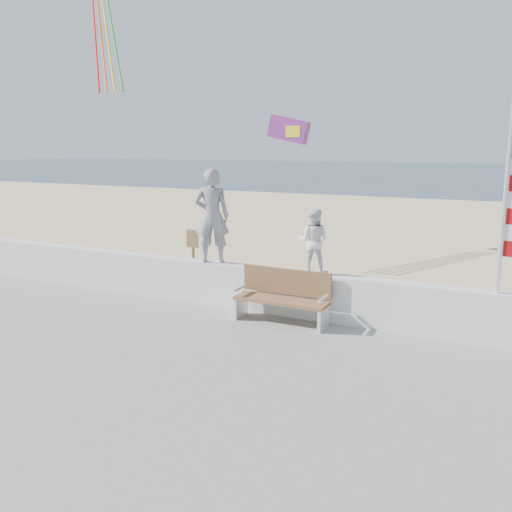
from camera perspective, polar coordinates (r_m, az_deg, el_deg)
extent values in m
plane|color=#293E53|center=(9.61, -5.90, -9.76)|extent=(220.00, 220.00, 0.00)
cube|color=beige|center=(17.58, 9.82, 0.09)|extent=(90.00, 40.00, 0.08)
cube|color=gray|center=(6.85, -24.99, -18.91)|extent=(50.00, 12.40, 0.10)
cube|color=silver|center=(11.07, -0.47, -3.38)|extent=(30.00, 0.35, 0.90)
imported|color=gray|center=(11.23, -4.66, 4.22)|extent=(0.84, 0.72, 1.95)
imported|color=white|center=(10.33, 6.04, 1.58)|extent=(0.67, 0.56, 1.25)
cube|color=#8C603D|center=(10.23, 2.63, -4.71)|extent=(1.80, 0.50, 0.06)
cube|color=brown|center=(10.39, 3.24, -2.69)|extent=(1.80, 0.05, 0.50)
cube|color=white|center=(10.65, -1.60, -5.38)|extent=(0.06, 0.50, 0.40)
cube|color=white|center=(10.50, -1.74, -3.37)|extent=(0.06, 0.45, 0.05)
cube|color=white|center=(10.01, 7.11, -6.60)|extent=(0.06, 0.50, 0.40)
cube|color=white|center=(9.84, 7.07, -4.47)|extent=(0.06, 0.45, 0.05)
cylinder|color=white|center=(9.58, 24.87, 6.59)|extent=(0.08, 0.08, 3.50)
cube|color=red|center=(12.31, 3.46, 13.16)|extent=(0.96, 0.26, 0.66)
cube|color=yellow|center=(12.25, 4.12, 12.93)|extent=(0.34, 0.25, 0.24)
cylinder|color=red|center=(17.88, -16.58, 21.42)|extent=(2.63, 2.85, 3.64)
cylinder|color=#F7590F|center=(17.74, -16.00, 21.53)|extent=(2.71, 2.85, 3.64)
cylinder|color=yellow|center=(17.59, -15.42, 21.65)|extent=(2.80, 2.85, 3.64)
cylinder|color=green|center=(17.45, -14.82, 21.77)|extent=(2.88, 2.85, 3.64)
cylinder|color=olive|center=(13.00, -6.59, -0.97)|extent=(0.07, 0.07, 1.20)
cube|color=olive|center=(12.86, -6.71, 1.84)|extent=(0.32, 0.03, 0.42)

